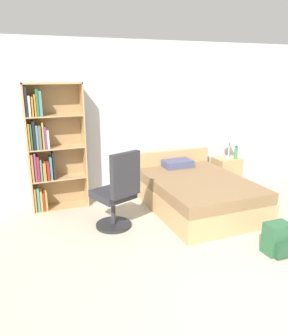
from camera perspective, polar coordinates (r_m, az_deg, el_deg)
name	(u,v)px	position (r m, az deg, el deg)	size (l,w,h in m)	color
ground_plane	(261,298)	(3.57, 19.78, -20.51)	(14.00, 14.00, 0.00)	#BCB29E
wall_back	(141,119)	(5.73, -0.55, 8.45)	(9.00, 0.06, 2.60)	silver
bookshelf	(48,149)	(5.17, -16.30, 3.19)	(0.85, 0.29, 1.94)	tan
bed	(196,192)	(5.25, 9.06, -4.21)	(1.41, 1.93, 0.75)	tan
office_chair	(117,193)	(4.42, -4.64, -4.44)	(0.63, 0.69, 1.12)	#232326
nightstand	(226,171)	(6.46, 14.14, -0.57)	(0.46, 0.42, 0.52)	tan
table_lamp	(230,138)	(6.30, 14.73, 5.03)	(0.21, 0.21, 0.51)	#B2B2B7
water_bottle	(236,153)	(6.35, 15.72, 2.58)	(0.06, 0.06, 0.25)	#3F8C4C
backpack_green	(277,239)	(4.27, 22.20, -11.45)	(0.29, 0.27, 0.38)	#2D603D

